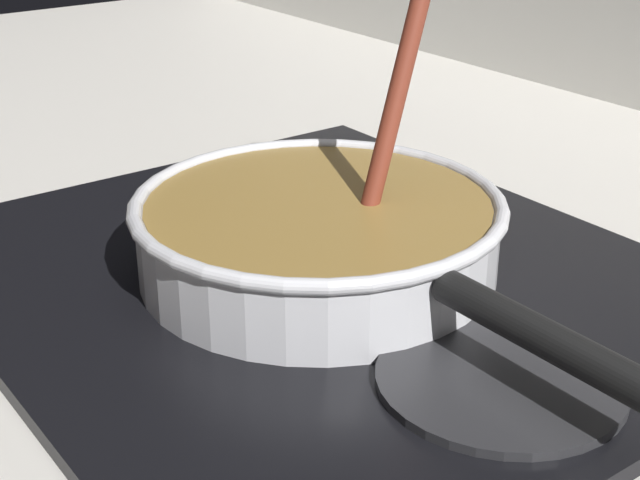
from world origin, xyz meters
TOP-DOWN VIEW (x-y plane):
  - ground at (0.00, 0.00)m, footprint 2.40×1.60m
  - hob_plate at (0.00, 0.19)m, footprint 0.56×0.48m
  - burner_ring at (0.00, 0.19)m, footprint 0.20×0.20m
  - spare_burner at (0.18, 0.19)m, footprint 0.15×0.15m
  - cooking_pan at (0.00, 0.19)m, footprint 0.43×0.27m

SIDE VIEW (x-z plane):
  - ground at x=0.00m, z-range -0.04..0.00m
  - hob_plate at x=0.00m, z-range 0.00..0.01m
  - spare_burner at x=0.18m, z-range 0.01..0.02m
  - burner_ring at x=0.00m, z-range 0.01..0.02m
  - cooking_pan at x=0.00m, z-range -0.09..0.18m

